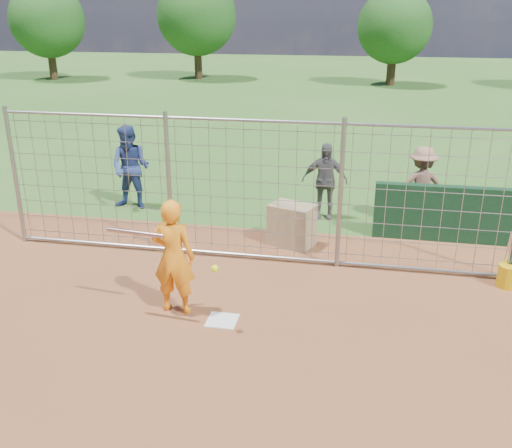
% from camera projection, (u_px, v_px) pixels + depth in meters
% --- Properties ---
extents(ground, '(100.00, 100.00, 0.00)m').
position_uv_depth(ground, '(226.00, 314.00, 8.40)').
color(ground, '#2D591E').
rests_on(ground, ground).
extents(home_plate, '(0.43, 0.43, 0.02)m').
position_uv_depth(home_plate, '(222.00, 321.00, 8.21)').
color(home_plate, silver).
rests_on(home_plate, ground).
extents(dugout_wall, '(2.60, 0.20, 1.10)m').
position_uv_depth(dugout_wall, '(443.00, 214.00, 10.89)').
color(dugout_wall, '#11381E').
rests_on(dugout_wall, ground).
extents(batter, '(0.64, 0.43, 1.74)m').
position_uv_depth(batter, '(173.00, 257.00, 8.20)').
color(batter, orange).
rests_on(batter, ground).
extents(bystander_a, '(0.94, 0.75, 1.86)m').
position_uv_depth(bystander_a, '(131.00, 168.00, 12.57)').
color(bystander_a, navy).
rests_on(bystander_a, ground).
extents(bystander_b, '(0.97, 0.42, 1.64)m').
position_uv_depth(bystander_b, '(325.00, 181.00, 12.02)').
color(bystander_b, '#525357').
rests_on(bystander_b, ground).
extents(bystander_c, '(1.12, 0.73, 1.64)m').
position_uv_depth(bystander_c, '(421.00, 186.00, 11.65)').
color(bystander_c, '#956351').
rests_on(bystander_c, ground).
extents(equipment_bin, '(0.94, 0.79, 0.80)m').
position_uv_depth(equipment_bin, '(292.00, 225.00, 10.74)').
color(equipment_bin, tan).
rests_on(equipment_bin, ground).
extents(equipment_in_play, '(1.65, 0.30, 0.45)m').
position_uv_depth(equipment_in_play, '(154.00, 241.00, 7.78)').
color(equipment_in_play, silver).
rests_on(equipment_in_play, ground).
extents(bucket_with_bats, '(0.34, 0.40, 0.98)m').
position_uv_depth(bucket_with_bats, '(509.00, 273.00, 9.15)').
color(bucket_with_bats, gold).
rests_on(bucket_with_bats, ground).
extents(backstop_fence, '(9.08, 0.08, 2.60)m').
position_uv_depth(backstop_fence, '(252.00, 193.00, 9.79)').
color(backstop_fence, gray).
rests_on(backstop_fence, ground).
extents(tree_line, '(44.66, 6.72, 6.48)m').
position_uv_depth(tree_line, '(397.00, 18.00, 32.34)').
color(tree_line, '#3F2B19').
rests_on(tree_line, ground).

